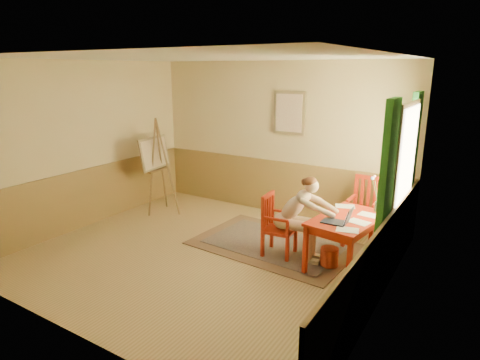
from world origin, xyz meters
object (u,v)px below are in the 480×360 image
Objects in this scene: table at (348,224)px; laptop at (339,220)px; chair_back at (364,210)px; chair_left at (277,225)px; figure at (299,214)px; easel at (156,157)px.

laptop is at bearing -96.89° from table.
chair_back is at bearing 92.83° from table.
laptop is at bearing -6.97° from chair_left.
figure is 3.18m from easel.
table is 0.32m from laptop.
chair_left is 2.45× the size of laptop.
figure is (-0.62, -1.15, 0.17)m from chair_back.
table is 1.03m from chair_back.
chair_left is 0.89× the size of chair_back.
chair_left is 0.75× the size of figure.
chair_back is 0.83× the size of figure.
chair_left is 2.91m from easel.
easel is (-3.73, -0.67, 0.55)m from chair_back.
figure is at bearing 165.78° from laptop.
chair_left is (-0.99, -0.17, -0.17)m from table.
chair_left reaches higher than table.
figure is at bearing -118.22° from chair_back.
laptop is (-0.03, -0.29, 0.14)m from table.
figure is (0.32, 0.04, 0.22)m from chair_left.
figure reaches higher than chair_left.
figure is at bearing -169.22° from table.
easel reaches higher than table.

